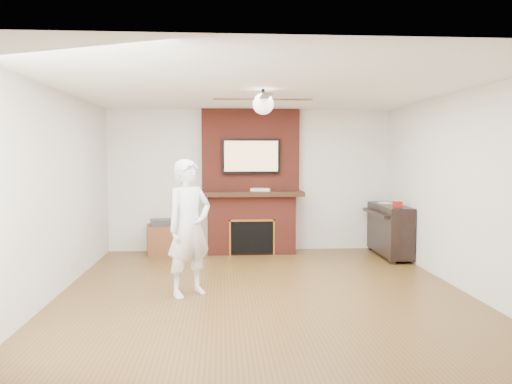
{
  "coord_description": "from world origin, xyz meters",
  "views": [
    {
      "loc": [
        -0.51,
        -6.1,
        1.7
      ],
      "look_at": [
        -0.03,
        0.9,
        1.18
      ],
      "focal_mm": 35.0,
      "sensor_mm": 36.0,
      "label": 1
    }
  ],
  "objects": [
    {
      "name": "candle_green",
      "position": [
        0.05,
        2.35,
        0.04
      ],
      "size": [
        0.07,
        0.07,
        0.09
      ],
      "primitive_type": "cylinder",
      "color": "#528D38",
      "rests_on": "ground"
    },
    {
      "name": "fireplace",
      "position": [
        0.0,
        2.55,
        1.0
      ],
      "size": [
        1.78,
        0.64,
        2.5
      ],
      "color": "maroon",
      "rests_on": "ground"
    },
    {
      "name": "candle_orange",
      "position": [
        -0.19,
        2.38,
        0.06
      ],
      "size": [
        0.07,
        0.07,
        0.11
      ],
      "primitive_type": "cylinder",
      "color": "#C88B17",
      "rests_on": "ground"
    },
    {
      "name": "tv",
      "position": [
        0.0,
        2.5,
        1.68
      ],
      "size": [
        1.0,
        0.08,
        0.6
      ],
      "color": "black",
      "rests_on": "fireplace"
    },
    {
      "name": "candle_cream",
      "position": [
        0.08,
        2.31,
        0.06
      ],
      "size": [
        0.08,
        0.08,
        0.12
      ],
      "primitive_type": "cylinder",
      "color": "#F3EBC1",
      "rests_on": "ground"
    },
    {
      "name": "candle_blue",
      "position": [
        0.24,
        2.33,
        0.04
      ],
      "size": [
        0.06,
        0.06,
        0.07
      ],
      "primitive_type": "cylinder",
      "color": "#3A48AE",
      "rests_on": "ground"
    },
    {
      "name": "cable_box",
      "position": [
        0.16,
        2.45,
        1.1
      ],
      "size": [
        0.37,
        0.26,
        0.05
      ],
      "primitive_type": "cube",
      "rotation": [
        0.0,
        0.0,
        -0.23
      ],
      "color": "silver",
      "rests_on": "fireplace"
    },
    {
      "name": "room_shell",
      "position": [
        0.0,
        0.0,
        1.25
      ],
      "size": [
        5.36,
        5.86,
        2.86
      ],
      "color": "#523818",
      "rests_on": "ground"
    },
    {
      "name": "side_table",
      "position": [
        -1.53,
        2.48,
        0.28
      ],
      "size": [
        0.6,
        0.6,
        0.6
      ],
      "rotation": [
        0.0,
        0.0,
        0.17
      ],
      "color": "#5B321A",
      "rests_on": "ground"
    },
    {
      "name": "ceiling_fan",
      "position": [
        -0.0,
        0.0,
        2.33
      ],
      "size": [
        1.21,
        1.21,
        0.31
      ],
      "color": "black",
      "rests_on": "room_shell"
    },
    {
      "name": "person",
      "position": [
        -0.9,
        -0.11,
        0.82
      ],
      "size": [
        0.72,
        0.69,
        1.65
      ],
      "primitive_type": "imported",
      "rotation": [
        0.0,
        0.0,
        0.66
      ],
      "color": "silver",
      "rests_on": "ground"
    },
    {
      "name": "piano",
      "position": [
        2.29,
        2.0,
        0.47
      ],
      "size": [
        0.51,
        1.34,
        0.96
      ],
      "rotation": [
        0.0,
        0.0,
        -0.01
      ],
      "color": "black",
      "rests_on": "ground"
    }
  ]
}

